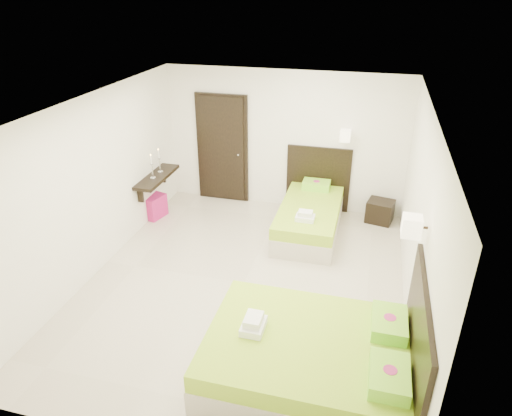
% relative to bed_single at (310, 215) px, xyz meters
% --- Properties ---
extents(floor, '(5.50, 5.50, 0.00)m').
position_rel_bed_single_xyz_m(floor, '(-0.68, -1.83, -0.30)').
color(floor, '#C0B59F').
rests_on(floor, ground).
extents(bed_single, '(1.20, 1.99, 1.65)m').
position_rel_bed_single_xyz_m(bed_single, '(0.00, 0.00, 0.00)').
color(bed_single, '#BEB6A2').
rests_on(bed_single, ground).
extents(bed_double, '(2.19, 1.86, 1.81)m').
position_rel_bed_single_xyz_m(bed_double, '(0.56, -3.37, 0.02)').
color(bed_double, '#BEB6A2').
rests_on(bed_double, ground).
extents(nightstand, '(0.53, 0.49, 0.40)m').
position_rel_bed_single_xyz_m(nightstand, '(1.19, 0.65, -0.10)').
color(nightstand, black).
rests_on(nightstand, ground).
extents(ottoman, '(0.52, 0.52, 0.43)m').
position_rel_bed_single_xyz_m(ottoman, '(-2.95, -0.21, -0.09)').
color(ottoman, '#A7165E').
rests_on(ottoman, ground).
extents(door, '(1.02, 0.15, 2.14)m').
position_rel_bed_single_xyz_m(door, '(-1.88, 0.86, 0.75)').
color(door, black).
rests_on(door, ground).
extents(console_shelf, '(0.35, 1.20, 0.78)m').
position_rel_bed_single_xyz_m(console_shelf, '(-2.77, -0.23, 0.52)').
color(console_shelf, black).
rests_on(console_shelf, ground).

